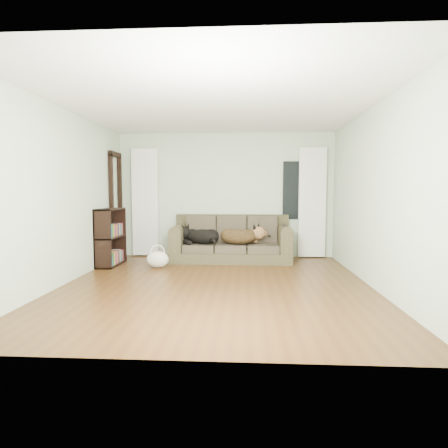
# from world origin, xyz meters

# --- Properties ---
(floor) EXTENTS (5.00, 5.00, 0.00)m
(floor) POSITION_xyz_m (0.00, 0.00, 0.00)
(floor) COLOR #412410
(floor) RESTS_ON ground
(ceiling) EXTENTS (5.00, 5.00, 0.00)m
(ceiling) POSITION_xyz_m (0.00, 0.00, 2.60)
(ceiling) COLOR white
(ceiling) RESTS_ON ground
(wall_back) EXTENTS (4.50, 0.04, 2.60)m
(wall_back) POSITION_xyz_m (0.00, 2.50, 1.30)
(wall_back) COLOR #B3C5A7
(wall_back) RESTS_ON ground
(wall_left) EXTENTS (0.04, 5.00, 2.60)m
(wall_left) POSITION_xyz_m (-2.25, 0.00, 1.30)
(wall_left) COLOR #B3C5A7
(wall_left) RESTS_ON ground
(wall_right) EXTENTS (0.04, 5.00, 2.60)m
(wall_right) POSITION_xyz_m (2.25, 0.00, 1.30)
(wall_right) COLOR #B3C5A7
(wall_right) RESTS_ON ground
(curtain_left) EXTENTS (0.55, 0.08, 2.25)m
(curtain_left) POSITION_xyz_m (-1.70, 2.42, 1.15)
(curtain_left) COLOR white
(curtain_left) RESTS_ON ground
(curtain_right) EXTENTS (0.55, 0.08, 2.25)m
(curtain_right) POSITION_xyz_m (1.80, 2.42, 1.15)
(curtain_right) COLOR white
(curtain_right) RESTS_ON ground
(window_pane) EXTENTS (0.50, 0.03, 1.20)m
(window_pane) POSITION_xyz_m (1.45, 2.47, 1.40)
(window_pane) COLOR black
(window_pane) RESTS_ON wall_back
(door_casing) EXTENTS (0.07, 0.60, 2.10)m
(door_casing) POSITION_xyz_m (-2.20, 2.05, 1.05)
(door_casing) COLOR black
(door_casing) RESTS_ON ground
(sofa) EXTENTS (2.34, 1.01, 0.96)m
(sofa) POSITION_xyz_m (0.15, 1.97, 0.45)
(sofa) COLOR #2B2818
(sofa) RESTS_ON floor
(dog_black_lab) EXTENTS (0.85, 0.76, 0.30)m
(dog_black_lab) POSITION_xyz_m (-0.46, 1.89, 0.48)
(dog_black_lab) COLOR black
(dog_black_lab) RESTS_ON sofa
(dog_shepherd) EXTENTS (0.85, 0.71, 0.32)m
(dog_shepherd) POSITION_xyz_m (0.32, 1.87, 0.49)
(dog_shepherd) COLOR black
(dog_shepherd) RESTS_ON sofa
(tv_remote) EXTENTS (0.08, 0.19, 0.02)m
(tv_remote) POSITION_xyz_m (1.17, 1.81, 0.73)
(tv_remote) COLOR black
(tv_remote) RESTS_ON sofa
(tote_bag) EXTENTS (0.48, 0.41, 0.30)m
(tote_bag) POSITION_xyz_m (-1.16, 1.21, 0.16)
(tote_bag) COLOR beige
(tote_bag) RESTS_ON floor
(bookshelf) EXTENTS (0.37, 0.87, 1.06)m
(bookshelf) POSITION_xyz_m (-2.09, 1.40, 0.50)
(bookshelf) COLOR black
(bookshelf) RESTS_ON floor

